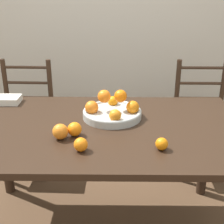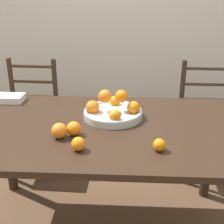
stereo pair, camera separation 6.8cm
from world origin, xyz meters
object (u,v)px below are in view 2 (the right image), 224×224
(orange_loose_2, at_px, (59,131))
(chair_left, at_px, (31,117))
(fruit_bowl, at_px, (113,111))
(orange_loose_0, at_px, (159,145))
(book_stack, at_px, (9,98))
(orange_loose_1, at_px, (74,128))
(orange_loose_3, at_px, (78,144))
(chair_right, at_px, (206,121))

(orange_loose_2, relative_size, chair_left, 0.09)
(fruit_bowl, bearing_deg, orange_loose_0, -58.10)
(book_stack, bearing_deg, orange_loose_1, -42.47)
(orange_loose_3, relative_size, chair_right, 0.07)
(orange_loose_2, xyz_separation_m, chair_left, (-0.46, 0.94, -0.34))
(orange_loose_3, distance_m, chair_left, 1.25)
(chair_left, relative_size, book_stack, 4.75)
(orange_loose_0, distance_m, orange_loose_3, 0.39)
(chair_left, height_order, book_stack, chair_left)
(fruit_bowl, xyz_separation_m, chair_left, (-0.73, 0.66, -0.34))
(orange_loose_0, bearing_deg, orange_loose_3, -177.56)
(orange_loose_1, xyz_separation_m, orange_loose_3, (0.05, -0.16, -0.00))
(orange_loose_0, relative_size, chair_left, 0.07)
(orange_loose_3, height_order, chair_left, chair_left)
(orange_loose_3, relative_size, book_stack, 0.35)
(orange_loose_0, height_order, orange_loose_3, orange_loose_3)
(fruit_bowl, xyz_separation_m, chair_right, (0.73, 0.66, -0.34))
(fruit_bowl, bearing_deg, orange_loose_1, -128.55)
(orange_loose_2, bearing_deg, chair_right, 43.35)
(orange_loose_1, xyz_separation_m, chair_right, (0.92, 0.90, -0.34))
(chair_left, distance_m, book_stack, 0.53)
(book_stack, bearing_deg, orange_loose_3, -48.21)
(orange_loose_3, bearing_deg, fruit_bowl, 70.26)
(orange_loose_1, bearing_deg, fruit_bowl, 51.45)
(book_stack, bearing_deg, orange_loose_0, -33.02)
(fruit_bowl, height_order, orange_loose_2, fruit_bowl)
(orange_loose_2, height_order, chair_left, chair_left)
(orange_loose_1, xyz_separation_m, chair_left, (-0.53, 0.90, -0.34))
(orange_loose_0, bearing_deg, orange_loose_1, 161.65)
(orange_loose_2, xyz_separation_m, book_stack, (-0.45, 0.52, -0.02))
(fruit_bowl, xyz_separation_m, book_stack, (-0.72, 0.23, -0.02))
(orange_loose_0, height_order, chair_left, chair_left)
(orange_loose_0, relative_size, orange_loose_2, 0.75)
(fruit_bowl, xyz_separation_m, orange_loose_3, (-0.15, -0.40, -0.01))
(fruit_bowl, bearing_deg, orange_loose_2, -133.13)
(orange_loose_3, distance_m, chair_right, 1.41)
(orange_loose_3, relative_size, chair_left, 0.07)
(fruit_bowl, distance_m, book_stack, 0.75)
(orange_loose_1, bearing_deg, orange_loose_3, -73.09)
(fruit_bowl, bearing_deg, chair_right, 41.97)
(chair_right, bearing_deg, orange_loose_0, -114.29)
(book_stack, bearing_deg, chair_right, 16.22)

